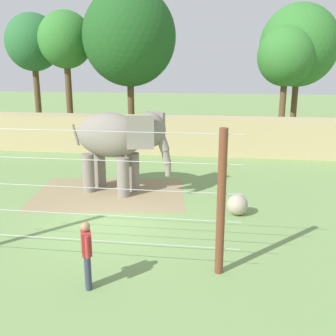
# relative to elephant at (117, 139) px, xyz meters

# --- Properties ---
(ground_plane) EXTENTS (120.00, 120.00, 0.00)m
(ground_plane) POSITION_rel_elephant_xyz_m (0.64, -3.24, -2.21)
(ground_plane) COLOR #759956
(dirt_patch) EXTENTS (6.59, 5.16, 0.01)m
(dirt_patch) POSITION_rel_elephant_xyz_m (-0.32, -0.29, -2.21)
(dirt_patch) COLOR #937F5B
(dirt_patch) RESTS_ON ground
(embankment_wall) EXTENTS (36.00, 1.80, 2.14)m
(embankment_wall) POSITION_rel_elephant_xyz_m (0.64, 7.71, -1.14)
(embankment_wall) COLOR tan
(embankment_wall) RESTS_ON ground
(elephant) EXTENTS (4.40, 2.39, 3.34)m
(elephant) POSITION_rel_elephant_xyz_m (0.00, 0.00, 0.00)
(elephant) COLOR gray
(elephant) RESTS_ON ground
(enrichment_ball) EXTENTS (0.74, 0.74, 0.74)m
(enrichment_ball) POSITION_rel_elephant_xyz_m (4.78, -1.95, -1.84)
(enrichment_ball) COLOR tan
(enrichment_ball) RESTS_ON ground
(cable_fence) EXTENTS (8.14, 0.21, 3.71)m
(cable_fence) POSITION_rel_elephant_xyz_m (0.64, -6.04, -0.34)
(cable_fence) COLOR brown
(cable_fence) RESTS_ON ground
(zookeeper) EXTENTS (0.37, 0.56, 1.67)m
(zookeeper) POSITION_rel_elephant_xyz_m (1.17, -7.19, -1.28)
(zookeeper) COLOR #33384C
(zookeeper) RESTS_ON ground
(tree_far_left) EXTENTS (5.55, 5.55, 9.33)m
(tree_far_left) POSITION_rel_elephant_xyz_m (9.38, 15.42, 4.18)
(tree_far_left) COLOR brown
(tree_far_left) RESTS_ON ground
(tree_left_of_centre) EXTENTS (5.97, 5.97, 9.95)m
(tree_left_of_centre) POSITION_rel_elephant_xyz_m (-1.95, 10.83, 4.59)
(tree_left_of_centre) COLOR brown
(tree_left_of_centre) RESTS_ON ground
(tree_behind_wall) EXTENTS (3.90, 3.90, 7.70)m
(tree_behind_wall) POSITION_rel_elephant_xyz_m (8.30, 13.66, 3.40)
(tree_behind_wall) COLOR brown
(tree_behind_wall) RESTS_ON ground
(tree_right_of_centre) EXTENTS (3.87, 3.87, 8.67)m
(tree_right_of_centre) POSITION_rel_elephant_xyz_m (-9.49, 12.81, 4.36)
(tree_right_of_centre) COLOR brown
(tree_right_of_centre) RESTS_ON ground
(tree_far_right) EXTENTS (3.67, 3.67, 8.66)m
(tree_far_right) POSITION_rel_elephant_xyz_m (-6.61, 11.74, 4.44)
(tree_far_right) COLOR brown
(tree_far_right) RESTS_ON ground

